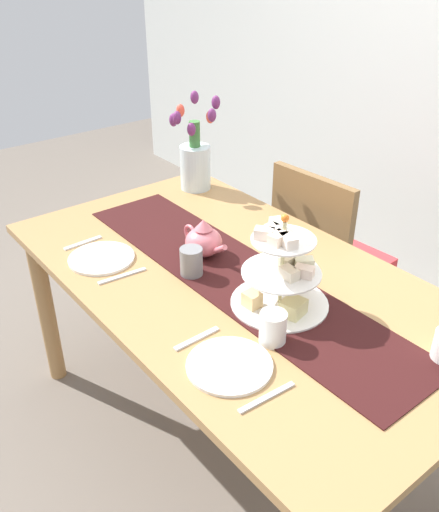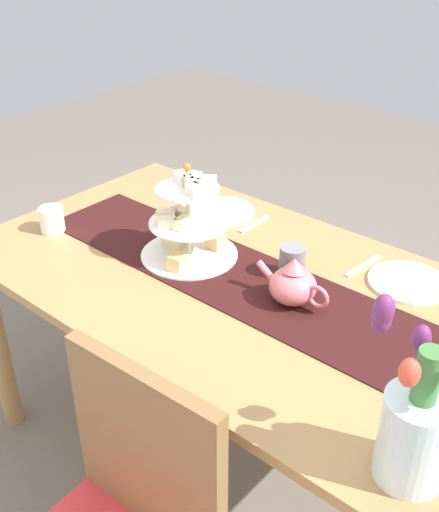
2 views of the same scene
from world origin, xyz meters
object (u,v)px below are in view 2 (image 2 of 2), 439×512
Objects in this scene: tulip_vase at (417,423)px; knife_right at (192,200)px; cream_jug at (52,220)px; mug_grey at (292,261)px; knife_left at (363,266)px; dinner_plate_left at (408,282)px; teapot at (293,285)px; tiered_cake_stand at (187,225)px; dinner_plate_right at (222,211)px; mug_white_text at (192,216)px; dining_table at (241,309)px; fork_right at (254,224)px.

tulip_vase is 1.33m from knife_right.
mug_grey reaches higher than cream_jug.
dinner_plate_left is at bearing 180.00° from knife_left.
mug_grey reaches higher than knife_right.
cream_jug is at bearing 11.72° from teapot.
tiered_cake_stand is 1.28× the size of teapot.
mug_white_text is at bearing 92.58° from dinner_plate_right.
dinner_plate_right is at bearing -41.95° from dining_table.
mug_white_text reaches higher than dinner_plate_right.
cream_jug is (0.45, 0.17, -0.06)m from tiered_cake_stand.
mug_white_text is (0.11, -0.14, -0.06)m from tiered_cake_stand.
mug_grey reaches higher than dinner_plate_left.
mug_grey is (-0.58, 0.19, 0.05)m from knife_right.
teapot reaches higher than mug_white_text.
mug_white_text is (-0.15, 0.16, 0.04)m from knife_right.
mug_grey is (-0.43, 0.19, 0.05)m from dinner_plate_right.
tulip_vase is at bearing 151.35° from knife_right.
tiered_cake_stand is 0.39m from teapot.
mug_grey is at bearing 176.09° from mug_white_text.
teapot is at bearing -33.58° from tulip_vase.
cream_jug is 0.67m from fork_right.
mug_white_text is at bearing 12.86° from dinner_plate_left.
dining_table is 7.34× the size of dinner_plate_left.
dinner_plate_right is (0.71, 0.00, 0.00)m from dinner_plate_left.
teapot is 0.57× the size of tulip_vase.
dinner_plate_right is 0.47m from mug_grey.
tulip_vase reaches higher than cream_jug.
tiered_cake_stand is at bearing 85.10° from fork_right.
dining_table is 19.86× the size of cream_jug.
cream_jug reaches higher than dining_table.
knife_right is at bearing 0.00° from knife_left.
tiered_cake_stand is 3.20× the size of mug_grey.
teapot is at bearing -168.28° from cream_jug.
dinner_plate_right reaches higher than fork_right.
dinner_plate_left is 1.35× the size of knife_right.
knife_right is (-0.19, -0.47, -0.04)m from cream_jug.
fork_right is at bearing 0.00° from dinner_plate_left.
tulip_vase reaches higher than dinner_plate_left.
fork_right is (0.19, -0.30, 0.11)m from dining_table.
knife_left is 1.00× the size of knife_right.
teapot reaches higher than mug_grey.
dinner_plate_right is (0.56, 0.00, 0.00)m from knife_left.
dining_table is 0.46m from dinner_plate_right.
knife_left is 0.42m from fork_right.
tiered_cake_stand is at bearing 128.77° from mug_white_text.
teapot is at bearing 149.66° from dinner_plate_right.
fork_right is (0.56, 0.00, -0.00)m from dinner_plate_left.
dinner_plate_left is (-0.20, -0.30, -0.05)m from teapot.
dining_table is 0.80m from tulip_vase.
teapot is 2.51× the size of mug_grey.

